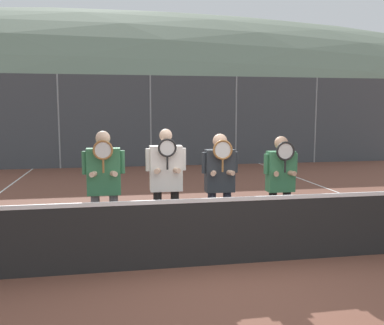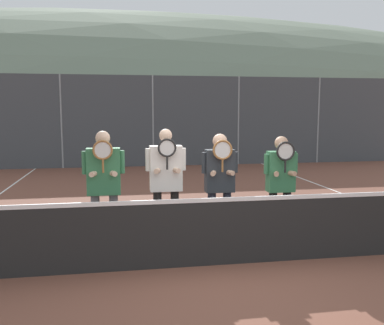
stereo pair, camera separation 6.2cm
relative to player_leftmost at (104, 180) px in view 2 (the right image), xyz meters
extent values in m
plane|color=brown|center=(1.53, -0.86, -1.08)|extent=(120.00, 120.00, 0.00)
ellipsoid|color=slate|center=(1.53, 51.36, -1.08)|extent=(130.20, 72.33, 25.32)
cube|color=beige|center=(1.59, 19.46, 0.67)|extent=(20.55, 5.00, 3.50)
cube|color=brown|center=(1.59, 19.46, 2.60)|extent=(21.05, 5.50, 0.36)
cylinder|color=gray|center=(-1.80, 9.77, 0.62)|extent=(0.06, 0.06, 3.40)
cylinder|color=gray|center=(1.53, 9.77, 0.62)|extent=(0.06, 0.06, 3.40)
cylinder|color=gray|center=(4.86, 9.77, 0.62)|extent=(0.06, 0.06, 3.40)
cylinder|color=gray|center=(8.19, 9.77, 0.62)|extent=(0.06, 0.06, 3.40)
cube|color=#42474C|center=(1.53, 9.77, 0.62)|extent=(19.97, 0.02, 3.40)
cube|color=black|center=(1.53, -0.86, -0.64)|extent=(11.37, 0.02, 0.89)
cube|color=white|center=(1.53, -0.86, -0.17)|extent=(11.37, 0.03, 0.06)
cube|color=white|center=(5.83, 2.14, -1.08)|extent=(0.05, 16.00, 0.01)
cylinder|color=#56565B|center=(-0.13, 0.01, -0.65)|extent=(0.13, 0.13, 0.87)
cylinder|color=#56565B|center=(0.13, 0.01, -0.65)|extent=(0.13, 0.13, 0.87)
cube|color=#337047|center=(0.00, 0.01, 0.13)|extent=(0.49, 0.22, 0.69)
sphere|color=#DBB293|center=(0.00, 0.01, 0.63)|extent=(0.21, 0.21, 0.21)
cylinder|color=#337047|center=(-0.27, 0.01, 0.27)|extent=(0.08, 0.08, 0.34)
cylinder|color=#337047|center=(0.27, 0.01, 0.27)|extent=(0.08, 0.08, 0.34)
cylinder|color=#DBB293|center=(-0.12, -0.08, 0.12)|extent=(0.16, 0.27, 0.08)
cylinder|color=#DBB293|center=(0.12, -0.08, 0.12)|extent=(0.16, 0.27, 0.08)
cylinder|color=#936033|center=(0.00, -0.17, 0.24)|extent=(0.03, 0.03, 0.20)
torus|color=#936033|center=(0.00, -0.17, 0.47)|extent=(0.29, 0.03, 0.29)
cylinder|color=silver|center=(0.00, -0.17, 0.47)|extent=(0.24, 0.00, 0.24)
cylinder|color=black|center=(0.80, 0.10, -0.64)|extent=(0.13, 0.13, 0.88)
cylinder|color=black|center=(1.07, 0.10, -0.64)|extent=(0.13, 0.13, 0.88)
cube|color=white|center=(0.94, 0.10, 0.15)|extent=(0.49, 0.22, 0.70)
sphere|color=#DBB293|center=(0.94, 0.10, 0.65)|extent=(0.20, 0.20, 0.20)
cylinder|color=white|center=(0.67, 0.10, 0.28)|extent=(0.08, 0.08, 0.34)
cylinder|color=white|center=(1.21, 0.10, 0.28)|extent=(0.08, 0.08, 0.34)
cylinder|color=#DBB293|center=(0.81, 0.01, 0.13)|extent=(0.16, 0.27, 0.08)
cylinder|color=#DBB293|center=(1.06, 0.01, 0.13)|extent=(0.16, 0.27, 0.08)
cylinder|color=black|center=(0.94, -0.08, 0.25)|extent=(0.03, 0.03, 0.20)
torus|color=black|center=(0.94, -0.08, 0.48)|extent=(0.28, 0.03, 0.28)
cylinder|color=silver|center=(0.94, -0.08, 0.48)|extent=(0.23, 0.00, 0.23)
cylinder|color=#232838|center=(1.66, 0.06, -0.66)|extent=(0.13, 0.13, 0.84)
cylinder|color=#232838|center=(1.90, 0.06, -0.66)|extent=(0.13, 0.13, 0.84)
cube|color=#282D33|center=(1.78, 0.06, 0.09)|extent=(0.45, 0.22, 0.67)
sphere|color=tan|center=(1.78, 0.06, 0.56)|extent=(0.23, 0.23, 0.23)
cylinder|color=#282D33|center=(1.53, 0.06, 0.22)|extent=(0.08, 0.08, 0.33)
cylinder|color=#282D33|center=(2.03, 0.06, 0.22)|extent=(0.08, 0.08, 0.33)
cylinder|color=tan|center=(1.67, -0.03, 0.08)|extent=(0.16, 0.27, 0.08)
cylinder|color=tan|center=(1.89, -0.03, 0.08)|extent=(0.16, 0.27, 0.08)
cylinder|color=#936033|center=(1.78, -0.12, 0.20)|extent=(0.03, 0.03, 0.20)
torus|color=#936033|center=(1.78, -0.12, 0.44)|extent=(0.31, 0.03, 0.31)
cylinder|color=silver|center=(1.78, -0.12, 0.44)|extent=(0.25, 0.00, 0.25)
cylinder|color=black|center=(2.66, 0.04, -0.67)|extent=(0.13, 0.13, 0.82)
cylinder|color=black|center=(2.89, 0.04, -0.67)|extent=(0.13, 0.13, 0.82)
cube|color=#337047|center=(2.78, 0.04, 0.06)|extent=(0.43, 0.22, 0.65)
sphere|color=tan|center=(2.78, 0.04, 0.52)|extent=(0.22, 0.22, 0.22)
cylinder|color=#337047|center=(2.54, 0.04, 0.19)|extent=(0.08, 0.08, 0.32)
cylinder|color=#337047|center=(3.02, 0.04, 0.19)|extent=(0.08, 0.08, 0.32)
cylinder|color=tan|center=(2.67, -0.05, 0.05)|extent=(0.16, 0.27, 0.08)
cylinder|color=tan|center=(2.88, -0.05, 0.05)|extent=(0.16, 0.27, 0.08)
cylinder|color=black|center=(2.78, -0.14, 0.17)|extent=(0.03, 0.03, 0.20)
torus|color=black|center=(2.78, -0.14, 0.40)|extent=(0.30, 0.03, 0.30)
cylinder|color=silver|center=(2.78, -0.14, 0.40)|extent=(0.25, 0.00, 0.25)
cube|color=navy|center=(-4.39, 13.22, -0.37)|extent=(4.29, 1.73, 0.83)
cube|color=#2D3842|center=(-4.39, 13.22, 0.39)|extent=(2.36, 1.60, 0.68)
cylinder|color=black|center=(-3.00, 12.33, -0.78)|extent=(0.60, 0.16, 0.60)
cylinder|color=black|center=(-3.00, 14.11, -0.78)|extent=(0.60, 0.16, 0.60)
cube|color=silver|center=(0.81, 13.31, -0.35)|extent=(4.42, 1.89, 0.88)
cube|color=#2D3842|center=(0.81, 13.31, 0.45)|extent=(2.43, 1.74, 0.72)
cylinder|color=black|center=(2.25, 12.34, -0.78)|extent=(0.60, 0.16, 0.60)
cylinder|color=black|center=(2.25, 14.27, -0.78)|extent=(0.60, 0.16, 0.60)
cylinder|color=black|center=(-0.62, 12.34, -0.78)|extent=(0.60, 0.16, 0.60)
cylinder|color=black|center=(-0.62, 14.27, -0.78)|extent=(0.60, 0.16, 0.60)
cube|color=#285638|center=(6.02, 13.16, -0.35)|extent=(4.30, 1.75, 0.87)
cube|color=#2D3842|center=(6.02, 13.16, 0.44)|extent=(2.36, 1.61, 0.71)
cylinder|color=black|center=(7.42, 12.27, -0.78)|extent=(0.60, 0.16, 0.60)
cylinder|color=black|center=(7.42, 14.05, -0.78)|extent=(0.60, 0.16, 0.60)
cylinder|color=black|center=(4.62, 12.27, -0.78)|extent=(0.60, 0.16, 0.60)
cylinder|color=black|center=(4.62, 14.05, -0.78)|extent=(0.60, 0.16, 0.60)
camera|label=1|loc=(0.16, -6.38, 1.04)|focal=40.00mm
camera|label=2|loc=(0.22, -6.39, 1.04)|focal=40.00mm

